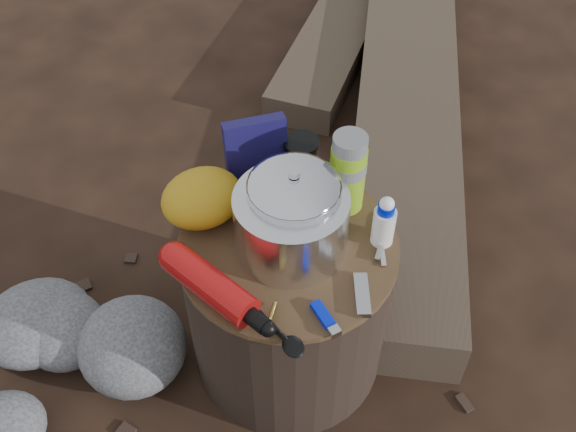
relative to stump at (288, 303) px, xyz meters
name	(u,v)px	position (x,y,z in m)	size (l,w,h in m)	color
ground	(288,350)	(0.00, 0.00, -0.20)	(60.00, 60.00, 0.00)	black
stump	(288,303)	(0.00, 0.00, 0.00)	(0.43, 0.43, 0.40)	black
log_main	(406,110)	(0.68, 0.56, -0.12)	(0.30, 1.76, 0.15)	#433529
log_small	(348,16)	(0.80, 1.13, -0.15)	(0.22, 1.20, 0.10)	#433529
foil_windscreen	(291,222)	(0.01, 0.00, 0.26)	(0.22, 0.22, 0.13)	silver
camping_pot	(294,208)	(0.02, 0.01, 0.28)	(0.17, 0.17, 0.17)	silver
fuel_bottle	(211,285)	(-0.18, -0.04, 0.23)	(0.06, 0.25, 0.06)	#B31212
thermos	(348,173)	(0.15, 0.05, 0.29)	(0.07, 0.07, 0.18)	#85B91C
travel_mug	(301,161)	(0.10, 0.15, 0.25)	(0.07, 0.07, 0.10)	black
stuff_sack	(202,198)	(-0.12, 0.14, 0.25)	(0.16, 0.13, 0.11)	#BF8D16
food_pouch	(256,154)	(0.02, 0.18, 0.28)	(0.13, 0.03, 0.16)	#151046
lighter	(323,315)	(-0.02, -0.18, 0.21)	(0.02, 0.08, 0.01)	#0218D0
multitool	(362,295)	(0.07, -0.17, 0.20)	(0.03, 0.09, 0.01)	#B5B5BA
pot_grabber	(381,240)	(0.16, -0.07, 0.20)	(0.03, 0.12, 0.01)	#B5B5BA
spork	(268,321)	(-0.11, -0.15, 0.20)	(0.03, 0.15, 0.01)	black
squeeze_bottle	(384,223)	(0.17, -0.07, 0.25)	(0.04, 0.04, 0.10)	white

